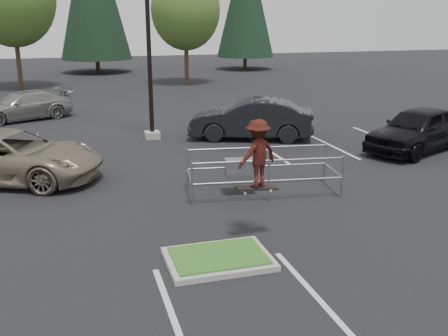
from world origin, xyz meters
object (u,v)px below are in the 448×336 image
object	(u,v)px
cart_corral	(246,168)
car_r_black	(419,129)
decid_b	(12,0)
decid_c	(185,13)
car_r_charc	(251,119)
skateboarder	(257,154)
car_l_tan	(7,156)
car_far_silver	(24,106)
light_pole	(148,28)

from	to	relation	value
cart_corral	car_r_black	size ratio (longest dim) A/B	0.91
decid_b	decid_c	world-z (taller)	decid_b
decid_c	car_r_charc	world-z (taller)	decid_c
decid_b	car_r_black	size ratio (longest dim) A/B	1.93
decid_c	skateboarder	bearing A→B (deg)	-99.43
cart_corral	car_l_tan	distance (m)	7.57
car_far_silver	car_l_tan	bearing A→B (deg)	-23.73
skateboarder	car_r_black	distance (m)	10.72
skateboarder	car_far_silver	bearing A→B (deg)	-90.81
car_l_tan	car_r_charc	bearing A→B (deg)	-45.79
cart_corral	car_r_black	world-z (taller)	car_r_black
decid_b	car_r_charc	size ratio (longest dim) A/B	1.87
car_r_charc	car_r_black	size ratio (longest dim) A/B	1.03
skateboarder	decid_b	bearing A→B (deg)	-96.98
skateboarder	car_r_black	bearing A→B (deg)	-166.41
decid_c	car_r_charc	xyz separation A→B (m)	(-1.49, -19.07, -4.40)
cart_corral	car_r_charc	world-z (taller)	car_r_charc
car_far_silver	light_pole	bearing A→B (deg)	17.60
car_r_charc	car_far_silver	bearing A→B (deg)	-106.06
car_r_black	light_pole	bearing A→B (deg)	-141.81
skateboarder	car_l_tan	size ratio (longest dim) A/B	0.30
light_pole	skateboarder	distance (m)	11.31
cart_corral	car_r_black	xyz separation A→B (m)	(7.99, 2.93, 0.07)
decid_c	cart_corral	bearing A→B (deg)	-98.78
car_l_tan	car_far_silver	xyz separation A→B (m)	(-0.17, 10.59, -0.09)
light_pole	car_far_silver	size ratio (longest dim) A/B	2.08
car_l_tan	skateboarder	bearing A→B (deg)	-112.67
decid_c	car_r_black	xyz separation A→B (m)	(4.01, -22.83, -4.40)
skateboarder	car_r_charc	size ratio (longest dim) A/B	0.33
decid_b	car_r_charc	xyz separation A→B (m)	(10.51, -19.77, -5.19)
car_l_tan	car_r_charc	world-z (taller)	car_r_charc
skateboarder	decid_c	bearing A→B (deg)	-120.13
skateboarder	car_far_silver	world-z (taller)	skateboarder
decid_b	skateboarder	distance (m)	30.66
skateboarder	car_r_charc	distance (m)	10.38
decid_b	car_far_silver	size ratio (longest dim) A/B	1.98
light_pole	decid_c	xyz separation A→B (m)	(5.49, 17.83, 0.69)
skateboarder	car_r_black	world-z (taller)	skateboarder
decid_c	cart_corral	size ratio (longest dim) A/B	1.85
decid_b	car_l_tan	xyz separation A→B (m)	(1.23, -23.13, -5.25)
cart_corral	car_r_black	bearing A→B (deg)	28.08
light_pole	decid_c	world-z (taller)	light_pole
cart_corral	skateboarder	distance (m)	3.41
car_r_black	car_far_silver	size ratio (longest dim) A/B	1.03
decid_c	skateboarder	distance (m)	29.41
car_l_tan	cart_corral	bearing A→B (deg)	-91.87
cart_corral	car_l_tan	bearing A→B (deg)	161.76
car_l_tan	car_r_charc	xyz separation A→B (m)	(9.28, 3.36, 0.05)
light_pole	cart_corral	bearing A→B (deg)	-79.22
car_l_tan	car_far_silver	distance (m)	10.60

